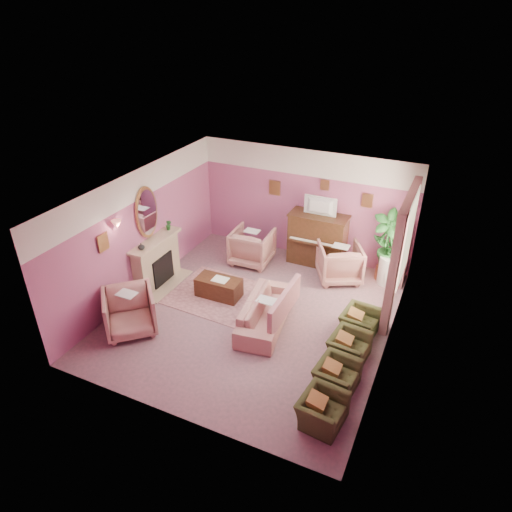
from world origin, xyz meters
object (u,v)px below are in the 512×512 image
at_px(piano, 317,240).
at_px(coffee_table, 219,287).
at_px(olive_chair_c, 349,344).
at_px(floral_armchair_left, 252,245).
at_px(olive_chair_b, 337,372).
at_px(television, 319,205).
at_px(olive_chair_d, 360,319).
at_px(sofa, 266,307).
at_px(olive_chair_a, 322,406).
at_px(floral_armchair_right, 340,261).
at_px(floral_armchair_front, 129,310).
at_px(side_table, 389,270).

bearing_deg(piano, coffee_table, -122.67).
bearing_deg(olive_chair_c, floral_armchair_left, 141.87).
distance_m(piano, olive_chair_b, 4.32).
distance_m(television, olive_chair_b, 4.45).
relative_size(television, olive_chair_d, 1.04).
relative_size(television, sofa, 0.40).
bearing_deg(olive_chair_a, floral_armchair_right, 102.44).
height_order(piano, olive_chair_d, piano).
bearing_deg(floral_armchair_front, side_table, 42.37).
height_order(floral_armchair_left, floral_armchair_front, same).
bearing_deg(floral_armchair_right, floral_armchair_left, -176.27).
bearing_deg(olive_chair_b, coffee_table, 153.36).
bearing_deg(olive_chair_c, olive_chair_d, 90.00).
bearing_deg(coffee_table, olive_chair_b, -26.64).
xyz_separation_m(television, olive_chair_c, (1.67, -3.10, -1.27)).
height_order(floral_armchair_front, olive_chair_c, floral_armchair_front).
bearing_deg(olive_chair_b, side_table, 87.25).
xyz_separation_m(floral_armchair_right, floral_armchair_front, (-3.26, -3.67, 0.00)).
relative_size(coffee_table, olive_chair_c, 1.30).
bearing_deg(olive_chair_b, olive_chair_c, 90.00).
relative_size(coffee_table, side_table, 1.43).
height_order(coffee_table, olive_chair_b, olive_chair_b).
bearing_deg(sofa, olive_chair_b, -31.89).
bearing_deg(piano, olive_chair_b, -67.16).
bearing_deg(piano, olive_chair_d, -54.34).
height_order(television, sofa, television).
height_order(television, olive_chair_b, television).
bearing_deg(olive_chair_a, sofa, 133.01).
bearing_deg(olive_chair_b, olive_chair_a, -90.00).
height_order(floral_armchair_left, olive_chair_d, floral_armchair_left).
xyz_separation_m(olive_chair_a, olive_chair_b, (0.00, 0.82, 0.00)).
height_order(coffee_table, sofa, sofa).
height_order(olive_chair_a, side_table, side_table).
bearing_deg(olive_chair_b, sofa, 148.11).
bearing_deg(floral_armchair_left, side_table, 8.04).
distance_m(coffee_table, olive_chair_a, 4.01).
bearing_deg(sofa, olive_chair_d, 15.52).
xyz_separation_m(floral_armchair_front, olive_chair_c, (4.20, 1.04, -0.17)).
distance_m(floral_armchair_front, olive_chair_d, 4.60).
relative_size(floral_armchair_front, olive_chair_c, 1.30).
relative_size(floral_armchair_right, floral_armchair_front, 1.00).
bearing_deg(olive_chair_d, television, 126.25).
xyz_separation_m(piano, side_table, (1.85, -0.19, -0.30)).
relative_size(floral_armchair_left, floral_armchair_right, 1.00).
relative_size(floral_armchair_left, olive_chair_d, 1.30).
distance_m(olive_chair_d, side_table, 2.14).
xyz_separation_m(coffee_table, floral_armchair_left, (0.03, 1.70, 0.27)).
xyz_separation_m(floral_armchair_left, olive_chair_c, (3.16, -2.48, -0.17)).
xyz_separation_m(sofa, olive_chair_b, (1.82, -1.13, -0.08)).
bearing_deg(television, olive_chair_a, -70.57).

